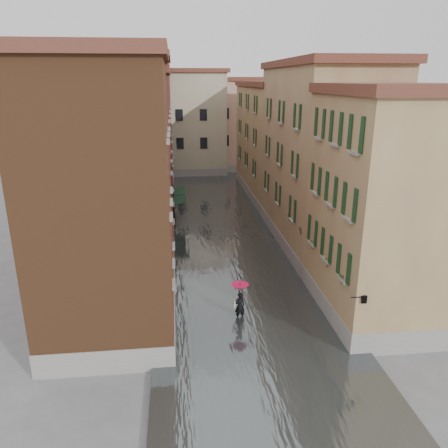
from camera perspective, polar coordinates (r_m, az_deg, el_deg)
ground at (r=25.72m, az=2.61°, el=-9.90°), size 120.00×120.00×0.00m
floodwater at (r=37.54m, az=-0.45°, el=-0.40°), size 10.00×60.00×0.20m
building_left_near at (r=21.39m, az=-15.13°, el=2.36°), size 6.00×8.00×13.00m
building_left_mid at (r=32.09m, az=-12.35°, el=7.30°), size 6.00×14.00×12.50m
building_left_far at (r=46.77m, az=-10.67°, el=11.69°), size 6.00×16.00×14.00m
building_right_near at (r=23.87m, az=20.44°, el=1.58°), size 6.00×8.00×11.50m
building_right_mid at (r=33.61m, az=12.33°, el=8.22°), size 6.00×14.00×13.00m
building_right_far at (r=48.01m, az=6.61°, el=10.54°), size 6.00×16.00×11.50m
building_end_cream at (r=60.63m, az=-5.89°, el=12.88°), size 12.00×9.00×13.00m
building_end_pink at (r=63.41m, az=2.46°, el=12.74°), size 10.00×9.00×12.00m
awning_near at (r=36.95m, az=-5.91°, el=3.02°), size 1.09×2.77×2.80m
awning_far at (r=39.83m, az=-5.96°, el=4.15°), size 1.09×3.03×2.80m
wall_lantern at (r=20.38m, az=17.73°, el=-9.29°), size 0.71×0.22×0.35m
window_planters at (r=25.57m, az=11.74°, el=-1.83°), size 0.59×10.67×0.84m
pedestrian_main at (r=23.22m, az=2.07°, el=-9.64°), size 0.96×0.96×2.06m
pedestrian_far at (r=45.47m, az=-5.71°, el=3.84°), size 0.86×0.68×1.70m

